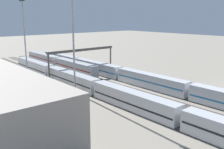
{
  "coord_description": "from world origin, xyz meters",
  "views": [
    {
      "loc": [
        -51.19,
        45.55,
        19.05
      ],
      "look_at": [
        2.82,
        -0.79,
        2.5
      ],
      "focal_mm": 40.21,
      "sensor_mm": 36.0,
      "label": 1
    }
  ],
  "objects_px": {
    "train_on_track_4": "(97,88)",
    "light_mast_1": "(24,26)",
    "train_on_track_1": "(145,79)",
    "light_mast_3": "(73,17)",
    "signal_gantry": "(82,53)",
    "train_on_track_2": "(58,62)"
  },
  "relations": [
    {
      "from": "train_on_track_2",
      "to": "light_mast_3",
      "type": "height_order",
      "value": "light_mast_3"
    },
    {
      "from": "train_on_track_4",
      "to": "light_mast_1",
      "type": "relative_size",
      "value": 3.83
    },
    {
      "from": "light_mast_1",
      "to": "light_mast_3",
      "type": "distance_m",
      "value": 28.28
    },
    {
      "from": "train_on_track_1",
      "to": "train_on_track_2",
      "type": "bearing_deg",
      "value": 7.15
    },
    {
      "from": "train_on_track_1",
      "to": "train_on_track_4",
      "type": "relative_size",
      "value": 1.2
    },
    {
      "from": "train_on_track_2",
      "to": "signal_gantry",
      "type": "relative_size",
      "value": 1.89
    },
    {
      "from": "signal_gantry",
      "to": "light_mast_3",
      "type": "bearing_deg",
      "value": 140.2
    },
    {
      "from": "train_on_track_1",
      "to": "train_on_track_4",
      "type": "distance_m",
      "value": 15.12
    },
    {
      "from": "light_mast_1",
      "to": "signal_gantry",
      "type": "xyz_separation_m",
      "value": [
        -12.88,
        -13.65,
        -8.68
      ]
    },
    {
      "from": "light_mast_3",
      "to": "signal_gantry",
      "type": "height_order",
      "value": "light_mast_3"
    },
    {
      "from": "train_on_track_1",
      "to": "train_on_track_4",
      "type": "height_order",
      "value": "train_on_track_1"
    },
    {
      "from": "train_on_track_2",
      "to": "light_mast_3",
      "type": "bearing_deg",
      "value": 158.43
    },
    {
      "from": "light_mast_1",
      "to": "signal_gantry",
      "type": "relative_size",
      "value": 1.0
    },
    {
      "from": "train_on_track_2",
      "to": "light_mast_1",
      "type": "bearing_deg",
      "value": 106.31
    },
    {
      "from": "signal_gantry",
      "to": "train_on_track_1",
      "type": "bearing_deg",
      "value": -167.72
    },
    {
      "from": "train_on_track_1",
      "to": "train_on_track_2",
      "type": "distance_m",
      "value": 40.15
    },
    {
      "from": "light_mast_3",
      "to": "train_on_track_4",
      "type": "bearing_deg",
      "value": -155.24
    },
    {
      "from": "light_mast_1",
      "to": "light_mast_3",
      "type": "relative_size",
      "value": 0.83
    },
    {
      "from": "train_on_track_2",
      "to": "light_mast_1",
      "type": "height_order",
      "value": "light_mast_1"
    },
    {
      "from": "light_mast_1",
      "to": "signal_gantry",
      "type": "distance_m",
      "value": 20.68
    },
    {
      "from": "train_on_track_2",
      "to": "signal_gantry",
      "type": "xyz_separation_m",
      "value": [
        -16.87,
        0.0,
        5.4
      ]
    },
    {
      "from": "train_on_track_1",
      "to": "light_mast_3",
      "type": "distance_m",
      "value": 25.67
    }
  ]
}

